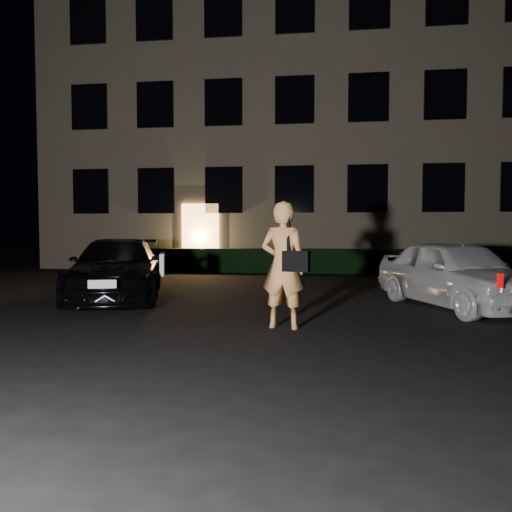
# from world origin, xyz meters

# --- Properties ---
(ground) EXTENTS (80.00, 80.00, 0.00)m
(ground) POSITION_xyz_m (0.00, 0.00, 0.00)
(ground) COLOR black
(ground) RESTS_ON ground
(building) EXTENTS (20.00, 8.11, 12.00)m
(building) POSITION_xyz_m (-0.00, 14.99, 6.00)
(building) COLOR #736652
(building) RESTS_ON ground
(hedge) EXTENTS (15.00, 0.70, 0.85)m
(hedge) POSITION_xyz_m (0.00, 10.50, 0.42)
(hedge) COLOR black
(hedge) RESTS_ON ground
(sedan) EXTENTS (3.10, 4.90, 1.32)m
(sedan) POSITION_xyz_m (-3.46, 3.23, 0.66)
(sedan) COLOR black
(sedan) RESTS_ON ground
(hatch) EXTENTS (2.91, 4.27, 1.35)m
(hatch) POSITION_xyz_m (3.63, 2.84, 0.68)
(hatch) COLOR white
(hatch) RESTS_ON ground
(man) EXTENTS (0.82, 0.62, 1.96)m
(man) POSITION_xyz_m (0.45, 0.40, 0.99)
(man) COLOR #F49F59
(man) RESTS_ON ground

